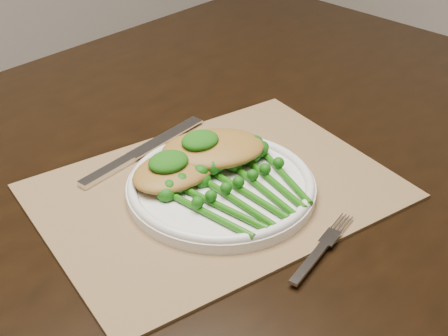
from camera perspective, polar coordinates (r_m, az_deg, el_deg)
placemat at (r=0.83m, az=-0.70°, el=-2.13°), size 0.47×0.35×0.00m
dinner_plate at (r=0.81m, az=-0.27°, el=-1.61°), size 0.25×0.25×0.02m
knife at (r=0.89m, az=-8.34°, el=1.07°), size 0.23×0.07×0.01m
fork at (r=0.74m, az=9.28°, el=-6.78°), size 0.14×0.06×0.00m
chicken_fillet_left at (r=0.82m, az=-4.45°, el=-0.14°), size 0.14×0.10×0.03m
chicken_fillet_right at (r=0.85m, az=-0.98°, el=1.79°), size 0.17×0.15×0.03m
pesto_dollop_left at (r=0.81m, az=-5.11°, el=0.57°), size 0.05×0.05×0.02m
pesto_dollop_right at (r=0.83m, az=-2.19°, el=2.53°), size 0.05×0.04×0.02m
broccolini_bundle at (r=0.79m, az=2.33°, el=-2.44°), size 0.16×0.18×0.04m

